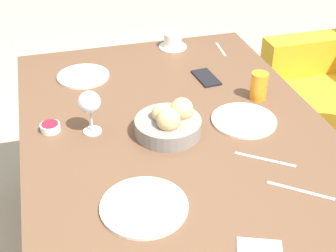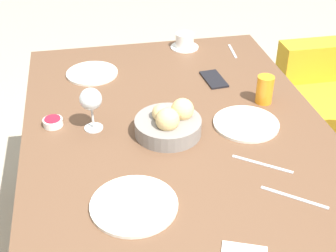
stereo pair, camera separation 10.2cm
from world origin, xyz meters
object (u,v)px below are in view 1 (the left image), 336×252
(plate_near_right, at_px, (144,206))
(jam_bowl_berry, at_px, (50,127))
(wine_glass, at_px, (90,104))
(juice_glass, at_px, (259,86))
(bread_basket, at_px, (169,123))
(fork_silver, at_px, (300,191))
(plate_near_left, at_px, (83,76))
(plate_far_center, at_px, (244,120))
(spoon_coffee, at_px, (221,49))
(cell_phone, at_px, (206,78))
(knife_silver, at_px, (265,159))
(coffee_cup, at_px, (173,41))

(plate_near_right, bearing_deg, jam_bowl_berry, -153.99)
(wine_glass, bearing_deg, juice_glass, 95.16)
(bread_basket, height_order, fork_silver, bread_basket)
(plate_near_left, relative_size, wine_glass, 1.37)
(plate_far_center, relative_size, spoon_coffee, 1.58)
(fork_silver, bearing_deg, cell_phone, -177.59)
(spoon_coffee, bearing_deg, jam_bowl_berry, -59.64)
(juice_glass, relative_size, cell_phone, 0.68)
(plate_far_center, height_order, juice_glass, juice_glass)
(knife_silver, distance_m, cell_phone, 0.57)
(wine_glass, xyz_separation_m, cell_phone, (-0.26, 0.51, -0.11))
(coffee_cup, xyz_separation_m, jam_bowl_berry, (0.55, -0.60, -0.02))
(plate_far_center, distance_m, coffee_cup, 0.68)
(coffee_cup, distance_m, jam_bowl_berry, 0.81)
(bread_basket, xyz_separation_m, plate_near_left, (-0.49, -0.23, -0.04))
(plate_near_right, relative_size, fork_silver, 1.55)
(plate_far_center, distance_m, cell_phone, 0.34)
(jam_bowl_berry, xyz_separation_m, spoon_coffee, (-0.47, 0.80, -0.01))
(plate_far_center, bearing_deg, wine_glass, -98.59)
(knife_silver, bearing_deg, juice_glass, 158.82)
(plate_far_center, height_order, fork_silver, plate_far_center)
(fork_silver, relative_size, knife_silver, 0.98)
(spoon_coffee, bearing_deg, plate_near_right, -32.06)
(wine_glass, bearing_deg, plate_near_left, 177.36)
(plate_near_right, height_order, coffee_cup, coffee_cup)
(coffee_cup, bearing_deg, spoon_coffee, 68.43)
(plate_far_center, xyz_separation_m, spoon_coffee, (-0.60, 0.14, -0.00))
(plate_far_center, bearing_deg, plate_near_left, -134.07)
(plate_near_right, height_order, knife_silver, plate_near_right)
(juice_glass, relative_size, coffee_cup, 0.82)
(bread_basket, distance_m, knife_silver, 0.34)
(plate_near_right, distance_m, plate_far_center, 0.55)
(juice_glass, relative_size, wine_glass, 0.68)
(plate_near_left, xyz_separation_m, cell_phone, (0.15, 0.49, -0.00))
(plate_near_left, height_order, wine_glass, wine_glass)
(plate_near_left, xyz_separation_m, fork_silver, (0.88, 0.52, -0.00))
(plate_near_left, distance_m, jam_bowl_berry, 0.40)
(cell_phone, bearing_deg, coffee_cup, -172.03)
(fork_silver, bearing_deg, spoon_coffee, 172.44)
(wine_glass, relative_size, coffee_cup, 1.20)
(juice_glass, xyz_separation_m, spoon_coffee, (-0.46, 0.03, -0.05))
(knife_silver, distance_m, spoon_coffee, 0.83)
(plate_far_center, relative_size, fork_silver, 1.45)
(jam_bowl_berry, bearing_deg, plate_near_left, 156.83)
(plate_far_center, relative_size, jam_bowl_berry, 3.37)
(wine_glass, height_order, spoon_coffee, wine_glass)
(plate_near_right, bearing_deg, plate_near_left, -175.37)
(plate_near_right, height_order, juice_glass, juice_glass)
(cell_phone, bearing_deg, spoon_coffee, 147.55)
(juice_glass, distance_m, jam_bowl_berry, 0.78)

